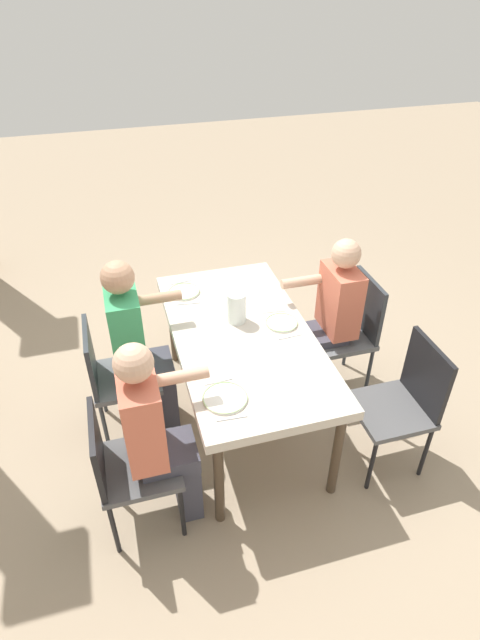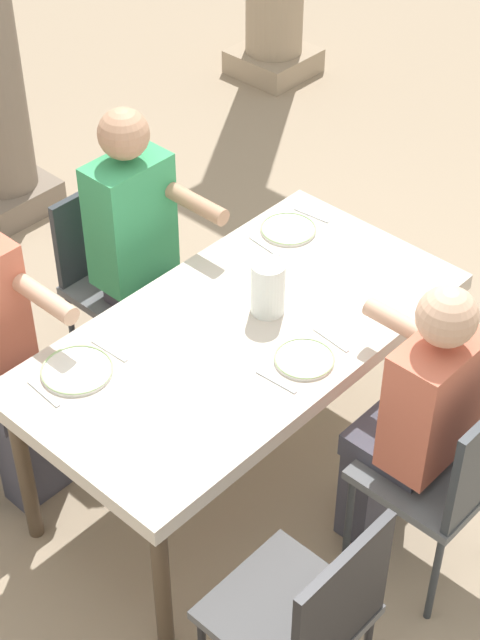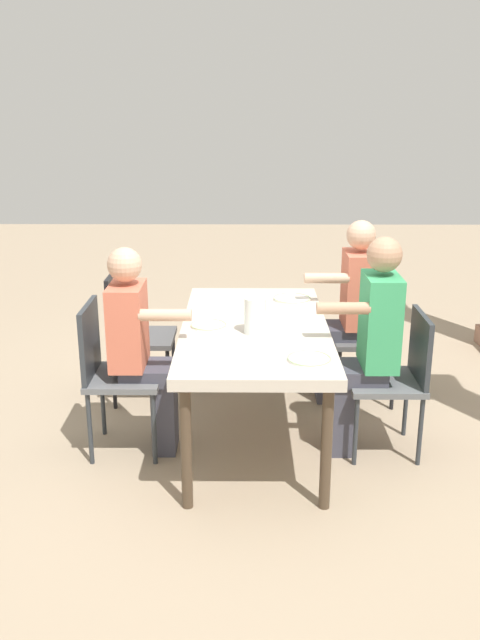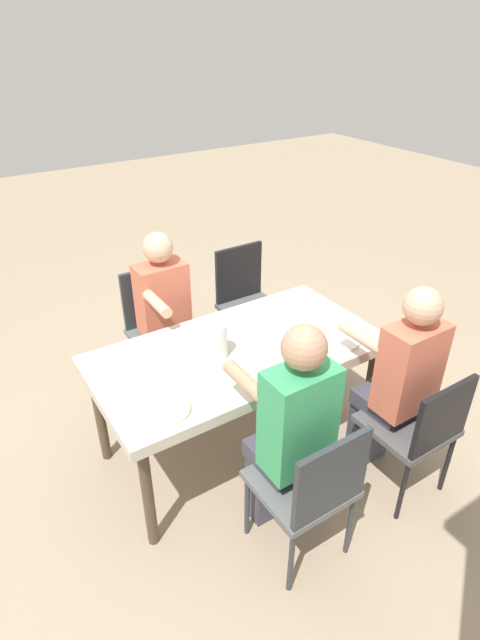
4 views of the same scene
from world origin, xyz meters
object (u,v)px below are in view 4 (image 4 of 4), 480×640
object	(u,v)px
chair_mid_south	(159,323)
plate_1	(210,328)
diner_man_white	(289,431)
water_pitcher	(216,342)
diner_guest_third	(397,381)
diner_woman_green	(168,318)
chair_mid_north	(311,486)
plate_2	(168,410)
chair_west_north	(419,426)
plate_0	(339,340)
chair_west_south	(247,298)
dining_table	(238,358)

from	to	relation	value
chair_mid_south	plate_1	xyz separation A→B (m)	(-0.11, 0.58, 0.23)
diner_man_white	water_pitcher	bearing A→B (deg)	-89.03
diner_guest_third	plate_1	distance (m)	1.16
diner_woman_green	plate_1	distance (m)	0.43
chair_mid_north	plate_2	world-z (taller)	chair_mid_north
chair_mid_south	chair_west_north	bearing A→B (deg)	114.01
chair_mid_north	chair_mid_south	world-z (taller)	chair_mid_south
water_pitcher	chair_mid_south	bearing A→B (deg)	-90.94
chair_west_north	plate_0	xyz separation A→B (m)	(0.08, -0.60, 0.27)
plate_0	water_pitcher	world-z (taller)	water_pitcher
chair_west_north	chair_west_south	bearing A→B (deg)	-90.00
diner_woman_green	diner_guest_third	xyz separation A→B (m)	(-0.77, 1.35, 0.01)
chair_mid_south	plate_0	size ratio (longest dim) A/B	3.68
plate_2	chair_west_south	bearing A→B (deg)	-136.91
plate_0	water_pitcher	size ratio (longest dim) A/B	1.18
plate_0	water_pitcher	distance (m)	0.76
diner_woman_green	plate_0	bearing A→B (deg)	126.17
chair_mid_north	chair_mid_south	xyz separation A→B (m)	(0.00, -1.73, 0.03)
chair_west_south	dining_table	bearing A→B (deg)	53.85
dining_table	chair_mid_north	xyz separation A→B (m)	(0.14, 0.86, -0.19)
dining_table	diner_guest_third	xyz separation A→B (m)	(-0.63, 0.67, -0.00)
diner_woman_green	plate_0	size ratio (longest dim) A/B	5.01
diner_man_white	plate_2	distance (m)	0.60
chair_west_north	chair_west_south	xyz separation A→B (m)	(0.00, -1.73, 0.03)
plate_0	plate_2	xyz separation A→B (m)	(1.15, 0.01, 0.00)
diner_man_white	chair_mid_north	bearing A→B (deg)	90.86
chair_west_south	plate_2	size ratio (longest dim) A/B	4.04
dining_table	chair_west_north	xyz separation A→B (m)	(-0.63, 0.86, -0.19)
dining_table	diner_man_white	size ratio (longest dim) A/B	1.28
plate_2	chair_mid_south	bearing A→B (deg)	-111.73
diner_man_white	plate_1	bearing A→B (deg)	-96.50
chair_west_north	diner_guest_third	bearing A→B (deg)	-89.13
chair_west_north	diner_guest_third	size ratio (longest dim) A/B	0.66
diner_woman_green	diner_guest_third	distance (m)	1.56
chair_west_south	diner_guest_third	world-z (taller)	diner_guest_third
chair_mid_north	chair_mid_south	distance (m)	1.73
diner_guest_third	plate_2	bearing A→B (deg)	-17.55
plate_2	water_pitcher	xyz separation A→B (m)	(-0.44, -0.28, 0.09)
chair_west_south	diner_guest_third	xyz separation A→B (m)	(0.00, 1.53, 0.16)
dining_table	water_pitcher	bearing A→B (deg)	0.31
plate_0	chair_mid_north	bearing A→B (deg)	40.90
diner_man_white	plate_1	distance (m)	0.96
chair_west_north	chair_mid_north	bearing A→B (deg)	0.25
plate_1	diner_man_white	bearing A→B (deg)	83.50
plate_0	chair_west_north	bearing A→B (deg)	97.35
diner_man_white	water_pitcher	size ratio (longest dim) A/B	6.21
dining_table	diner_man_white	xyz separation A→B (m)	(0.14, 0.67, 0.02)
diner_man_white	water_pitcher	world-z (taller)	diner_man_white
chair_west_north	chair_mid_south	size ratio (longest dim) A/B	0.91
chair_west_south	diner_man_white	size ratio (longest dim) A/B	0.70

